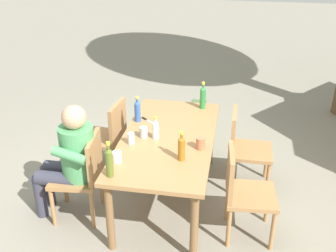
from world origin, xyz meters
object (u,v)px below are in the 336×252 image
(bottle_olive, at_px, (109,161))
(backpack_by_near_side, at_px, (197,120))
(bottle_green, at_px, (203,97))
(cup_terracotta, at_px, (201,143))
(bottle_blue, at_px, (137,111))
(dining_table, at_px, (168,145))
(bottle_clear, at_px, (156,129))
(cup_steel, at_px, (144,132))
(chair_near_left, at_px, (108,134))
(chair_far_right, at_px, (243,189))
(cup_white, at_px, (117,157))
(chair_near_right, at_px, (83,172))
(person_in_white_shirt, at_px, (70,157))
(table_knife, at_px, (148,121))
(bottle_amber, at_px, (182,148))
(cup_glass, at_px, (131,138))
(chair_far_left, at_px, (244,146))

(bottle_olive, xyz_separation_m, backpack_by_near_side, (-2.20, 0.48, -0.64))
(bottle_green, distance_m, cup_terracotta, 0.92)
(bottle_blue, bearing_deg, dining_table, 52.14)
(bottle_clear, distance_m, backpack_by_near_side, 1.64)
(bottle_olive, distance_m, cup_steel, 0.72)
(chair_near_left, bearing_deg, bottle_green, 109.28)
(dining_table, height_order, backpack_by_near_side, dining_table)
(chair_far_right, bearing_deg, cup_white, -83.59)
(bottle_green, distance_m, backpack_by_near_side, 0.97)
(chair_near_right, relative_size, bottle_olive, 2.72)
(person_in_white_shirt, distance_m, table_knife, 0.92)
(bottle_olive, distance_m, bottle_amber, 0.65)
(backpack_by_near_side, bearing_deg, chair_far_right, 18.32)
(cup_terracotta, relative_size, table_knife, 0.57)
(cup_glass, distance_m, table_knife, 0.51)
(bottle_amber, bearing_deg, chair_near_left, -129.99)
(bottle_amber, bearing_deg, cup_steel, -129.56)
(bottle_olive, distance_m, table_knife, 1.07)
(bottle_clear, bearing_deg, backpack_by_near_side, 170.87)
(person_in_white_shirt, xyz_separation_m, cup_white, (0.13, 0.50, 0.13))
(chair_far_left, relative_size, cup_terracotta, 7.65)
(chair_near_right, height_order, bottle_green, bottle_green)
(chair_far_right, height_order, cup_glass, chair_far_right)
(bottle_blue, height_order, bottle_green, bottle_green)
(cup_steel, xyz_separation_m, backpack_by_near_side, (-1.50, 0.36, -0.56))
(bottle_olive, xyz_separation_m, cup_white, (-0.22, -0.01, -0.09))
(chair_near_left, distance_m, cup_white, 1.04)
(chair_near_right, relative_size, cup_white, 8.99)
(bottle_clear, height_order, cup_glass, bottle_clear)
(chair_near_right, distance_m, table_knife, 0.88)
(chair_near_right, relative_size, chair_far_left, 1.00)
(person_in_white_shirt, xyz_separation_m, bottle_blue, (-0.69, 0.48, 0.20))
(chair_near_left, xyz_separation_m, cup_terracotta, (0.56, 1.08, 0.30))
(table_knife, bearing_deg, backpack_by_near_side, 160.76)
(bottle_clear, height_order, table_knife, bottle_clear)
(dining_table, distance_m, cup_terracotta, 0.40)
(bottle_amber, xyz_separation_m, table_knife, (-0.70, -0.46, -0.12))
(person_in_white_shirt, bearing_deg, chair_near_left, 172.12)
(chair_near_left, bearing_deg, bottle_clear, 55.28)
(bottle_blue, xyz_separation_m, bottle_amber, (0.68, 0.56, -0.00))
(cup_glass, bearing_deg, bottle_blue, -173.39)
(bottle_clear, bearing_deg, chair_near_left, -124.72)
(bottle_blue, xyz_separation_m, bottle_green, (-0.45, 0.63, 0.01))
(cup_glass, xyz_separation_m, table_knife, (-0.50, 0.05, -0.05))
(chair_near_left, bearing_deg, bottle_blue, 75.02)
(bottle_green, xyz_separation_m, cup_glass, (0.93, -0.58, -0.08))
(chair_near_left, height_order, chair_far_right, same)
(bottle_blue, distance_m, cup_steel, 0.37)
(bottle_green, relative_size, table_knife, 1.57)
(bottle_olive, bearing_deg, person_in_white_shirt, -124.99)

